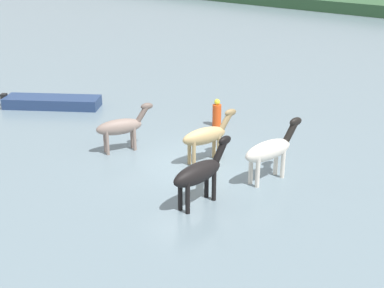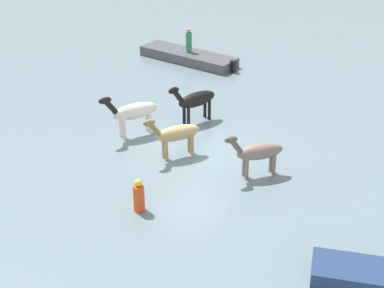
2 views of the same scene
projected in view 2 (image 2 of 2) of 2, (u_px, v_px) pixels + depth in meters
name	position (u px, v px, depth m)	size (l,w,h in m)	color
ground_plane	(192.00, 154.00, 21.34)	(200.13, 200.13, 0.00)	slate
horse_lead	(176.00, 134.00, 20.74)	(0.87, 2.22, 1.72)	tan
horse_dark_mare	(133.00, 112.00, 22.25)	(0.83, 2.42, 1.87)	silver
horse_dun_straggler	(195.00, 100.00, 23.36)	(0.55, 2.32, 1.81)	black
horse_mid_herd	(258.00, 152.00, 19.52)	(1.09, 2.13, 1.68)	gray
boat_motor_center	(189.00, 58.00, 30.45)	(5.70, 3.00, 0.76)	#4C4C51
person_boatman_standing	(189.00, 40.00, 30.05)	(0.32, 0.32, 1.19)	#338C4C
buoy_channel_marker	(139.00, 197.00, 17.82)	(0.36, 0.36, 1.14)	#E54C19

